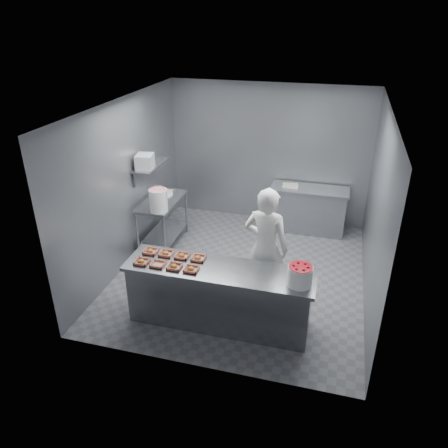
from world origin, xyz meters
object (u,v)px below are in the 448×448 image
at_px(tray_2, 174,267).
at_px(tray_7, 198,258).
at_px(prep_table, 163,215).
at_px(glaze_bucket, 158,200).
at_px(tray_0, 141,262).
at_px(strawberry_tub, 300,275).
at_px(tray_5, 166,253).
at_px(tray_3, 191,269).
at_px(tray_4, 150,251).
at_px(appliance, 145,161).
at_px(service_counter, 219,296).
at_px(back_counter, 308,209).
at_px(tray_1, 158,264).
at_px(worker, 266,247).
at_px(tray_6, 182,256).

xyz_separation_m(tray_2, tray_7, (0.24, 0.30, 0.00)).
relative_size(prep_table, glaze_bucket, 2.52).
relative_size(tray_0, glaze_bucket, 0.39).
bearing_deg(strawberry_tub, tray_5, 172.85).
distance_m(tray_3, glaze_bucket, 2.03).
relative_size(tray_5, glaze_bucket, 0.39).
bearing_deg(tray_2, glaze_bucket, 119.10).
distance_m(tray_4, appliance, 1.93).
distance_m(service_counter, tray_4, 1.18).
distance_m(service_counter, tray_0, 1.18).
bearing_deg(service_counter, tray_0, -172.11).
bearing_deg(glaze_bucket, back_counter, 35.83).
bearing_deg(glaze_bucket, tray_5, -63.37).
bearing_deg(tray_3, glaze_bucket, 125.05).
relative_size(tray_0, tray_2, 1.00).
relative_size(back_counter, tray_3, 8.01).
bearing_deg(back_counter, tray_1, -116.90).
bearing_deg(glaze_bucket, service_counter, -45.00).
bearing_deg(tray_7, prep_table, 125.87).
relative_size(prep_table, tray_3, 6.40).
xyz_separation_m(tray_1, worker, (1.33, 0.84, 0.00)).
xyz_separation_m(tray_1, strawberry_tub, (1.90, 0.06, 0.12)).
bearing_deg(tray_4, tray_7, 0.00).
bearing_deg(tray_5, tray_3, -31.66).
bearing_deg(prep_table, glaze_bucket, -72.35).
height_order(tray_2, appliance, appliance).
height_order(tray_2, tray_4, same).
bearing_deg(back_counter, strawberry_tub, -86.92).
xyz_separation_m(service_counter, back_counter, (0.90, 3.25, -0.00)).
bearing_deg(tray_1, tray_4, 129.39).
distance_m(service_counter, appliance, 2.81).
bearing_deg(prep_table, tray_3, -58.16).
bearing_deg(tray_5, appliance, 121.79).
bearing_deg(tray_4, tray_6, 0.00).
height_order(tray_1, tray_5, tray_5).
distance_m(tray_6, glaze_bucket, 1.66).
relative_size(tray_5, tray_7, 1.00).
xyz_separation_m(back_counter, tray_4, (-1.97, -3.10, 0.47)).
relative_size(tray_0, strawberry_tub, 0.59).
relative_size(service_counter, tray_1, 13.88).
height_order(tray_0, tray_6, same).
bearing_deg(tray_1, tray_5, 90.59).
bearing_deg(tray_5, back_counter, 60.89).
relative_size(tray_7, glaze_bucket, 0.39).
height_order(tray_1, tray_2, tray_2).
bearing_deg(tray_5, tray_6, 0.00).
xyz_separation_m(prep_table, tray_0, (0.58, -2.10, 0.33)).
xyz_separation_m(service_counter, appliance, (-1.82, 1.75, 1.23)).
height_order(tray_6, worker, worker).
height_order(tray_5, tray_7, same).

